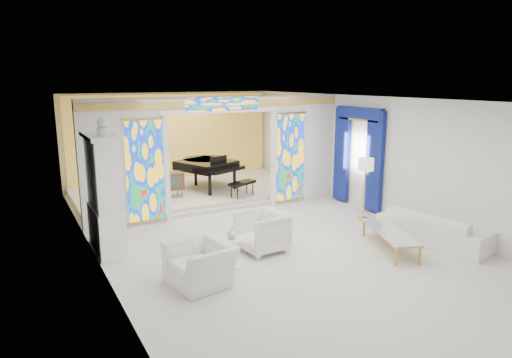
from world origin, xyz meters
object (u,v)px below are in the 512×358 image
tv_console (172,181)px  coffee_table (390,232)px  armchair_right (262,232)px  armchair_left (200,264)px  grand_piano (207,165)px  china_cabinet (104,195)px  sofa (434,228)px

tv_console → coffee_table: bearing=-70.6°
armchair_right → tv_console: (-0.41, 4.41, 0.22)m
armchair_left → grand_piano: 6.35m
armchair_right → coffee_table: 2.61m
china_cabinet → tv_console: china_cabinet is taller
china_cabinet → coffee_table: china_cabinet is taller
armchair_left → armchair_right: size_ratio=1.21×
armchair_right → grand_piano: grand_piano is taller
sofa → coffee_table: bearing=68.9°
china_cabinet → sofa: 6.87m
coffee_table → sofa: bearing=-9.1°
armchair_left → armchair_right: 1.84m
armchair_right → tv_console: tv_console is taller
china_cabinet → tv_console: bearing=50.8°
china_cabinet → tv_console: 3.73m
armchair_left → coffee_table: bearing=75.8°
china_cabinet → armchair_right: (2.74, -1.55, -0.76)m
sofa → coffee_table: 1.11m
china_cabinet → armchair_right: 3.24m
sofa → tv_console: tv_console is taller
sofa → grand_piano: size_ratio=0.79×
sofa → grand_piano: (-2.52, 6.34, 0.55)m
china_cabinet → sofa: size_ratio=1.18×
china_cabinet → sofa: (6.17, -2.91, -0.83)m
coffee_table → armchair_left: bearing=174.5°
grand_piano → armchair_left: bearing=-135.9°
tv_console → armchair_left: bearing=-110.2°
grand_piano → tv_console: bearing=-178.5°
china_cabinet → coffee_table: 5.82m
sofa → coffee_table: (-1.09, 0.18, 0.03)m
armchair_left → armchair_right: armchair_right is taller
armchair_left → armchair_right: bearing=107.0°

